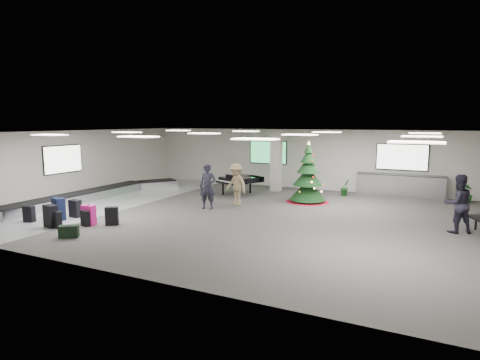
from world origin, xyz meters
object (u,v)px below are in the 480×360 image
at_px(christmas_tree, 308,181).
at_px(potted_plant_left, 345,187).
at_px(grand_piano, 240,180).
at_px(traveler_b, 236,184).
at_px(traveler_a, 208,187).
at_px(potted_plant_right, 467,193).
at_px(baggage_carousel, 98,194).
at_px(traveler_bench, 458,204).
at_px(service_counter, 400,185).
at_px(pink_suitcase, 89,215).

bearing_deg(christmas_tree, potted_plant_left, 61.32).
relative_size(grand_piano, traveler_b, 1.24).
distance_m(traveler_a, potted_plant_right, 11.59).
distance_m(baggage_carousel, potted_plant_right, 16.93).
xyz_separation_m(christmas_tree, traveler_bench, (5.84, -2.83, 0.01)).
bearing_deg(baggage_carousel, traveler_a, 2.68).
distance_m(traveler_a, traveler_bench, 9.17).
height_order(christmas_tree, potted_plant_right, christmas_tree).
bearing_deg(traveler_bench, christmas_tree, -53.16).
relative_size(baggage_carousel, traveler_b, 5.31).
bearing_deg(traveler_b, traveler_bench, 16.22).
bearing_deg(service_counter, traveler_bench, -70.11).
height_order(christmas_tree, traveler_b, christmas_tree).
bearing_deg(traveler_b, service_counter, 61.48).
height_order(grand_piano, traveler_bench, traveler_bench).
height_order(baggage_carousel, grand_piano, grand_piano).
relative_size(service_counter, traveler_b, 2.21).
bearing_deg(traveler_bench, potted_plant_right, -123.63).
xyz_separation_m(pink_suitcase, traveler_a, (2.42, 4.11, 0.58)).
bearing_deg(service_counter, potted_plant_left, -158.52).
height_order(pink_suitcase, potted_plant_left, potted_plant_left).
xyz_separation_m(traveler_a, traveler_bench, (9.16, 0.42, 0.02)).
bearing_deg(potted_plant_left, grand_piano, -156.99).
distance_m(service_counter, grand_piano, 7.79).
distance_m(service_counter, potted_plant_left, 2.61).
xyz_separation_m(baggage_carousel, pink_suitcase, (3.44, -3.84, 0.15)).
bearing_deg(traveler_b, traveler_a, -97.76).
height_order(service_counter, traveler_b, traveler_b).
bearing_deg(potted_plant_left, christmas_tree, -118.68).
xyz_separation_m(service_counter, potted_plant_right, (2.82, -0.30, -0.11)).
bearing_deg(christmas_tree, service_counter, 41.19).
relative_size(christmas_tree, traveler_b, 1.52).
height_order(service_counter, grand_piano, service_counter).
relative_size(grand_piano, traveler_bench, 1.18).
xyz_separation_m(traveler_b, potted_plant_left, (3.84, 4.26, -0.49)).
relative_size(traveler_a, traveler_bench, 0.98).
bearing_deg(traveler_bench, traveler_b, -32.81).
distance_m(christmas_tree, grand_piano, 3.55).
distance_m(pink_suitcase, traveler_bench, 12.45).
bearing_deg(traveler_bench, pink_suitcase, -5.90).
relative_size(service_counter, pink_suitcase, 5.47).
xyz_separation_m(pink_suitcase, potted_plant_left, (6.97, 9.61, 0.06)).
distance_m(grand_piano, potted_plant_left, 5.19).
relative_size(pink_suitcase, potted_plant_left, 0.88).
bearing_deg(baggage_carousel, traveler_bench, 2.66).
relative_size(grand_piano, potted_plant_right, 2.61).
relative_size(christmas_tree, traveler_a, 1.47).
distance_m(service_counter, pink_suitcase, 14.14).
bearing_deg(traveler_b, pink_suitcase, -98.50).
bearing_deg(traveler_a, pink_suitcase, -137.22).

